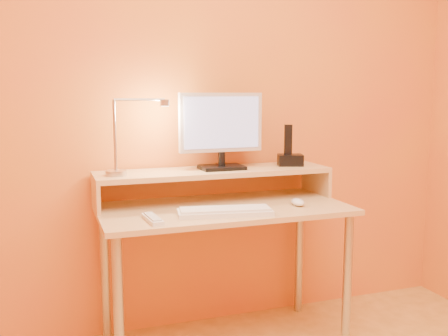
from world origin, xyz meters
name	(u,v)px	position (x,y,z in m)	size (l,w,h in m)	color
wall_back	(204,96)	(0.00, 1.50, 1.25)	(3.00, 0.04, 2.50)	orange
desk_leg_fl	(119,316)	(-0.55, 0.93, 0.35)	(0.04, 0.04, 0.69)	#AEAEAF
desk_leg_fr	(347,284)	(0.55, 0.93, 0.35)	(0.04, 0.04, 0.69)	#AEAEAF
desk_leg_bl	(105,276)	(-0.55, 1.43, 0.35)	(0.04, 0.04, 0.69)	#AEAEAF
desk_leg_br	(299,253)	(0.55, 1.43, 0.35)	(0.04, 0.04, 0.69)	#AEAEAF
desk_lower	(224,209)	(0.00, 1.18, 0.71)	(1.20, 0.60, 0.03)	tan
shelf_riser_left	(96,195)	(-0.59, 1.33, 0.79)	(0.02, 0.30, 0.14)	tan
shelf_riser_right	(316,181)	(0.59, 1.33, 0.79)	(0.02, 0.30, 0.14)	tan
desk_shelf	(214,172)	(0.00, 1.33, 0.87)	(1.20, 0.30, 0.03)	tan
monitor_foot	(222,167)	(0.04, 1.33, 0.89)	(0.22, 0.16, 0.02)	black
monitor_neck	(222,159)	(0.04, 1.33, 0.93)	(0.04, 0.04, 0.07)	black
monitor_panel	(221,122)	(0.04, 1.34, 1.12)	(0.44, 0.04, 0.30)	silver
monitor_back	(219,122)	(0.04, 1.36, 1.12)	(0.39, 0.01, 0.25)	black
monitor_screen	(222,123)	(0.04, 1.32, 1.12)	(0.40, 0.00, 0.26)	#959ED8
lamp_base	(116,173)	(-0.50, 1.30, 0.89)	(0.10, 0.10, 0.03)	#AEAEAF
lamp_post	(115,135)	(-0.50, 1.30, 1.07)	(0.01, 0.01, 0.33)	#AEAEAF
lamp_arm	(140,100)	(-0.38, 1.30, 1.24)	(0.01, 0.01, 0.24)	#AEAEAF
lamp_head	(165,103)	(-0.26, 1.30, 1.22)	(0.04, 0.04, 0.03)	#AEAEAF
lamp_bulb	(165,106)	(-0.26, 1.30, 1.20)	(0.03, 0.03, 0.00)	#FFEAC6
phone_dock	(290,160)	(0.43, 1.33, 0.91)	(0.13, 0.10, 0.06)	black
phone_handset	(288,140)	(0.42, 1.33, 1.02)	(0.04, 0.03, 0.16)	black
phone_led	(302,161)	(0.48, 1.28, 0.91)	(0.01, 0.00, 0.04)	#2B59FC
keyboard	(225,212)	(-0.05, 1.01, 0.73)	(0.43, 0.14, 0.02)	silver
mouse	(298,202)	(0.35, 1.07, 0.74)	(0.06, 0.10, 0.03)	silver
remote_control	(153,219)	(-0.38, 1.00, 0.73)	(0.05, 0.19, 0.02)	silver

